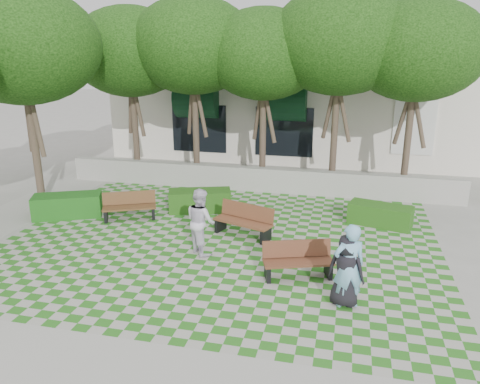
% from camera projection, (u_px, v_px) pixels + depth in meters
% --- Properties ---
extents(ground, '(90.00, 90.00, 0.00)m').
position_uv_depth(ground, '(208.00, 259.00, 12.14)').
color(ground, gray).
rests_on(ground, ground).
extents(lawn, '(12.00, 12.00, 0.00)m').
position_uv_depth(lawn, '(219.00, 243.00, 13.06)').
color(lawn, '#2B721E').
rests_on(lawn, ground).
extents(sidewalk_south, '(16.00, 2.00, 0.01)m').
position_uv_depth(sidewalk_south, '(126.00, 378.00, 7.77)').
color(sidewalk_south, '#9E9B93').
rests_on(sidewalk_south, ground).
extents(retaining_wall, '(15.00, 0.36, 0.90)m').
position_uv_depth(retaining_wall, '(255.00, 179.00, 17.77)').
color(retaining_wall, '#9E9B93').
rests_on(retaining_wall, ground).
extents(bench_east, '(1.74, 1.06, 0.87)m').
position_uv_depth(bench_east, '(298.00, 261.00, 11.08)').
color(bench_east, '#562F1D').
rests_on(bench_east, ground).
extents(bench_mid, '(1.85, 1.16, 0.92)m').
position_uv_depth(bench_mid, '(244.00, 221.00, 13.50)').
color(bench_mid, brown).
rests_on(bench_mid, ground).
extents(bench_west, '(1.73, 1.18, 0.87)m').
position_uv_depth(bench_west, '(129.00, 207.00, 14.82)').
color(bench_west, '#52341C').
rests_on(bench_west, ground).
extents(hedge_east, '(2.00, 1.23, 0.65)m').
position_uv_depth(hedge_east, '(380.00, 215.00, 14.35)').
color(hedge_east, '#204F15').
rests_on(hedge_east, ground).
extents(hedge_midleft, '(2.18, 1.40, 0.71)m').
position_uv_depth(hedge_midleft, '(200.00, 201.00, 15.59)').
color(hedge_midleft, '#1E4913').
rests_on(hedge_midleft, ground).
extents(hedge_west, '(2.26, 1.63, 0.73)m').
position_uv_depth(hedge_west, '(68.00, 206.00, 15.06)').
color(hedge_west, '#185316').
rests_on(hedge_west, ground).
extents(person_blue, '(0.79, 0.65, 1.85)m').
position_uv_depth(person_blue, '(349.00, 266.00, 9.68)').
color(person_blue, '#80C1E9').
rests_on(person_blue, ground).
extents(person_dark, '(0.86, 0.65, 1.59)m').
position_uv_depth(person_dark, '(346.00, 271.00, 9.77)').
color(person_dark, black).
rests_on(person_dark, ground).
extents(person_white, '(1.09, 1.08, 1.77)m').
position_uv_depth(person_white, '(201.00, 221.00, 12.28)').
color(person_white, silver).
rests_on(person_white, ground).
extents(tree_row, '(17.70, 13.40, 7.41)m').
position_uv_depth(tree_row, '(204.00, 49.00, 16.53)').
color(tree_row, '#47382B').
rests_on(tree_row, ground).
extents(building, '(18.00, 8.92, 5.15)m').
position_uv_depth(building, '(303.00, 102.00, 24.27)').
color(building, silver).
rests_on(building, ground).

